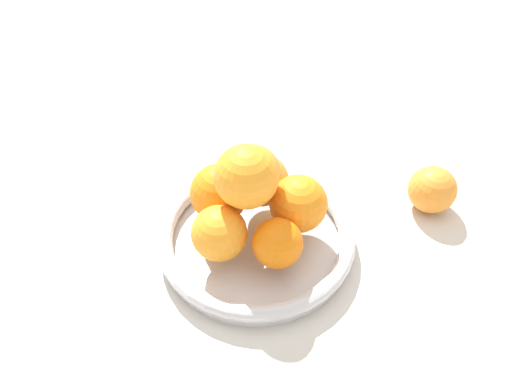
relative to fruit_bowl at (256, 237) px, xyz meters
The scene contains 4 objects.
ground_plane 0.02m from the fruit_bowl, ahead, with size 4.00×4.00×0.00m, color beige.
fruit_bowl is the anchor object (origin of this frame).
orange_pile 0.07m from the fruit_bowl, 75.88° to the right, with size 0.19×0.18×0.14m.
stray_orange 0.27m from the fruit_bowl, behind, with size 0.07×0.07×0.07m, color orange.
Camera 1 is at (0.14, 0.42, 0.55)m, focal length 35.00 mm.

